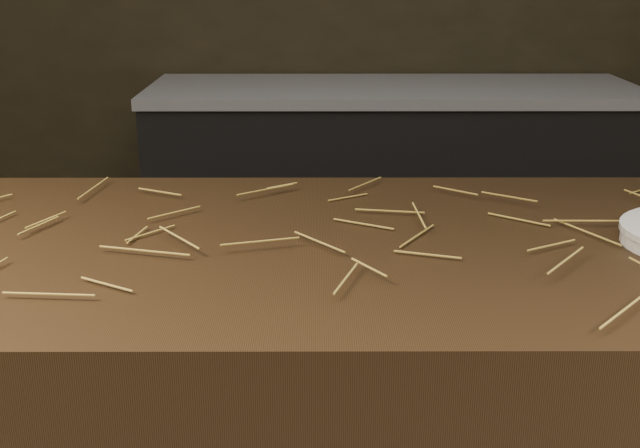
{
  "coord_description": "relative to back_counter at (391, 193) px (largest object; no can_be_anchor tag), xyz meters",
  "views": [
    {
      "loc": [
        0.02,
        -0.81,
        1.3
      ],
      "look_at": [
        0.02,
        0.2,
        0.96
      ],
      "focal_mm": 45.0,
      "sensor_mm": 36.0,
      "label": 1
    }
  ],
  "objects": [
    {
      "name": "back_counter",
      "position": [
        0.0,
        0.0,
        0.0
      ],
      "size": [
        1.82,
        0.62,
        0.84
      ],
      "color": "black",
      "rests_on": "ground"
    },
    {
      "name": "straw_bedding",
      "position": [
        -0.3,
        -1.88,
        0.49
      ],
      "size": [
        1.4,
        0.6,
        0.02
      ],
      "primitive_type": null,
      "color": "olive",
      "rests_on": "main_counter"
    }
  ]
}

